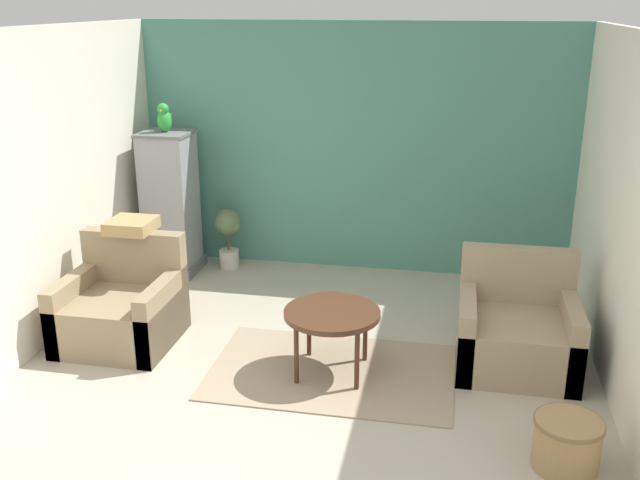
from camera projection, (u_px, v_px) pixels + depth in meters
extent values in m
plane|color=#B2A893|center=(265.00, 467.00, 4.25)|extent=(20.00, 20.00, 0.00)
cube|color=#4C897A|center=(354.00, 150.00, 7.08)|extent=(4.41, 0.06, 2.46)
cube|color=silver|center=(61.00, 181.00, 5.85)|extent=(0.06, 3.44, 2.46)
cube|color=silver|center=(620.00, 210.00, 5.05)|extent=(0.06, 3.44, 2.46)
cube|color=gray|center=(332.00, 371.00, 5.33)|extent=(1.81, 1.18, 0.01)
cylinder|color=#472819|center=(332.00, 313.00, 5.18)|extent=(0.71, 0.71, 0.04)
cylinder|color=#472819|center=(296.00, 355.00, 5.09)|extent=(0.04, 0.04, 0.46)
cylinder|color=#472819|center=(357.00, 361.00, 5.01)|extent=(0.04, 0.04, 0.46)
cylinder|color=#472819|center=(309.00, 329.00, 5.50)|extent=(0.04, 0.04, 0.46)
cylinder|color=#472819|center=(365.00, 334.00, 5.42)|extent=(0.04, 0.04, 0.46)
cube|color=#8E7A5B|center=(120.00, 320.00, 5.74)|extent=(0.87, 0.82, 0.40)
cube|color=#8E7A5B|center=(134.00, 256.00, 5.92)|extent=(0.87, 0.14, 0.44)
cube|color=#8E7A5B|center=(76.00, 307.00, 5.78)|extent=(0.12, 0.82, 0.56)
cube|color=#8E7A5B|center=(163.00, 315.00, 5.64)|extent=(0.12, 0.82, 0.56)
cube|color=#9E896B|center=(516.00, 343.00, 5.35)|extent=(0.87, 0.82, 0.40)
cube|color=#9E896B|center=(518.00, 274.00, 5.53)|extent=(0.87, 0.14, 0.44)
cube|color=#9E896B|center=(466.00, 329.00, 5.39)|extent=(0.12, 0.82, 0.56)
cube|color=#9E896B|center=(569.00, 338.00, 5.25)|extent=(0.12, 0.82, 0.56)
cube|color=slate|center=(175.00, 266.00, 7.33)|extent=(0.52, 0.52, 0.10)
cube|color=#939399|center=(170.00, 200.00, 7.10)|extent=(0.46, 0.46, 1.30)
cube|color=slate|center=(165.00, 133.00, 6.89)|extent=(0.48, 0.48, 0.03)
ellipsoid|color=green|center=(165.00, 121.00, 6.85)|extent=(0.13, 0.16, 0.21)
sphere|color=green|center=(163.00, 109.00, 6.79)|extent=(0.11, 0.11, 0.11)
cone|color=gold|center=(161.00, 111.00, 6.75)|extent=(0.05, 0.05, 0.05)
cone|color=green|center=(168.00, 122.00, 6.93)|extent=(0.07, 0.14, 0.18)
cylinder|color=beige|center=(229.00, 259.00, 7.39)|extent=(0.20, 0.20, 0.19)
cylinder|color=brown|center=(228.00, 240.00, 7.32)|extent=(0.02, 0.02, 0.21)
sphere|color=#566B47|center=(228.00, 222.00, 7.26)|extent=(0.27, 0.27, 0.27)
sphere|color=#566B47|center=(222.00, 225.00, 7.31)|extent=(0.16, 0.16, 0.16)
sphere|color=#566B47|center=(233.00, 226.00, 7.24)|extent=(0.15, 0.15, 0.15)
cylinder|color=#A37F51|center=(567.00, 444.00, 4.20)|extent=(0.39, 0.39, 0.32)
cylinder|color=brown|center=(569.00, 423.00, 4.16)|extent=(0.41, 0.41, 0.02)
cube|color=tan|center=(132.00, 225.00, 5.83)|extent=(0.36, 0.36, 0.10)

